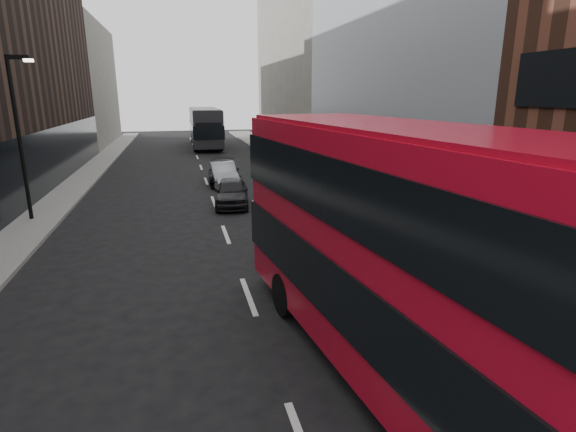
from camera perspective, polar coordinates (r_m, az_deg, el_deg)
sidewalk_right at (r=30.63m, az=3.94°, el=4.85°), size 3.00×80.00×0.15m
sidewalk_left at (r=29.89m, az=-25.72°, el=3.11°), size 2.00×80.00×0.15m
building_modern_block at (r=28.32m, az=15.43°, el=23.51°), size 5.03×22.00×20.00m
building_victorian at (r=49.62m, az=1.64°, el=19.95°), size 6.50×24.00×21.00m
building_left_mid at (r=35.12m, az=-31.22°, el=15.46°), size 5.00×24.00×14.00m
building_left_far at (r=56.56m, az=-24.64°, el=14.85°), size 5.00×20.00×13.00m
street_lamp at (r=22.69m, az=-30.92°, el=9.59°), size 1.06×0.22×7.00m
red_bus at (r=8.32m, az=17.52°, el=-5.06°), size 4.41×12.71×5.04m
grey_bus at (r=50.07m, az=-10.49°, el=11.12°), size 3.08×12.76×4.10m
car_a at (r=23.36m, az=-7.16°, el=3.07°), size 2.19×4.30×1.40m
car_b at (r=28.78m, az=-8.25°, el=5.33°), size 1.59×4.31×1.41m
car_c at (r=29.41m, az=-8.14°, el=5.53°), size 2.22×4.92×1.40m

